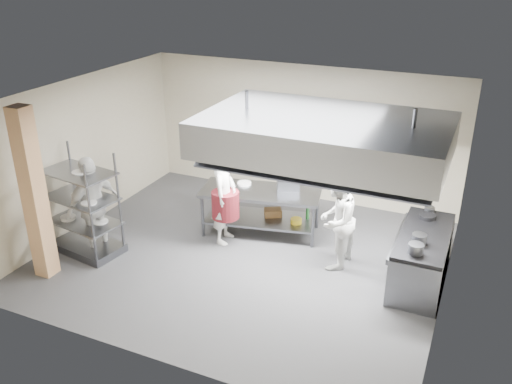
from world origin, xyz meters
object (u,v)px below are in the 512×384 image
at_px(island, 261,211).
at_px(chef_head, 224,196).
at_px(chef_plating, 93,205).
at_px(griddle, 288,184).
at_px(cooking_range, 421,259).
at_px(stockpot, 419,239).
at_px(chef_line, 336,220).
at_px(pass_rack, 82,203).

bearing_deg(island, chef_head, -142.66).
xyz_separation_m(chef_head, chef_plating, (-2.01, -1.31, -0.00)).
height_order(chef_plating, griddle, chef_plating).
bearing_deg(chef_plating, griddle, 138.50).
xyz_separation_m(cooking_range, chef_plating, (-5.68, -1.39, 0.51)).
relative_size(island, stockpot, 9.82).
bearing_deg(chef_line, chef_head, -85.06).
height_order(cooking_range, chef_line, chef_line).
bearing_deg(chef_head, island, -48.72).
height_order(island, pass_rack, pass_rack).
height_order(pass_rack, stockpot, pass_rack).
distance_m(pass_rack, chef_line, 4.58).
relative_size(chef_line, griddle, 4.18).
xyz_separation_m(chef_line, griddle, (-1.25, 0.90, 0.12)).
relative_size(chef_head, stockpot, 7.95).
bearing_deg(cooking_range, griddle, 163.72).
relative_size(chef_line, stockpot, 7.64).
relative_size(island, chef_plating, 1.24).
bearing_deg(chef_plating, chef_line, 119.01).
xyz_separation_m(pass_rack, cooking_range, (5.85, 1.48, -0.56)).
bearing_deg(island, cooking_range, -20.96).
xyz_separation_m(pass_rack, chef_head, (2.18, 1.39, -0.04)).
bearing_deg(griddle, chef_plating, -169.26).
relative_size(chef_line, chef_plating, 0.96).
xyz_separation_m(chef_head, griddle, (0.95, 0.88, 0.08)).
bearing_deg(griddle, stockpot, -49.30).
relative_size(island, griddle, 5.37).
xyz_separation_m(chef_head, stockpot, (3.63, -0.28, 0.05)).
height_order(pass_rack, chef_plating, pass_rack).
distance_m(chef_head, chef_line, 2.19).
bearing_deg(stockpot, griddle, 156.47).
relative_size(pass_rack, griddle, 4.55).
relative_size(chef_head, chef_plating, 1.00).
bearing_deg(chef_head, stockpot, -102.54).
bearing_deg(chef_plating, chef_head, 135.05).
relative_size(island, pass_rack, 1.18).
height_order(island, cooking_range, island).
bearing_deg(cooking_range, chef_head, -178.67).
xyz_separation_m(island, chef_line, (1.69, -0.61, 0.44)).
height_order(chef_head, stockpot, chef_head).
relative_size(island, chef_line, 1.28).
distance_m(chef_plating, griddle, 3.68).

